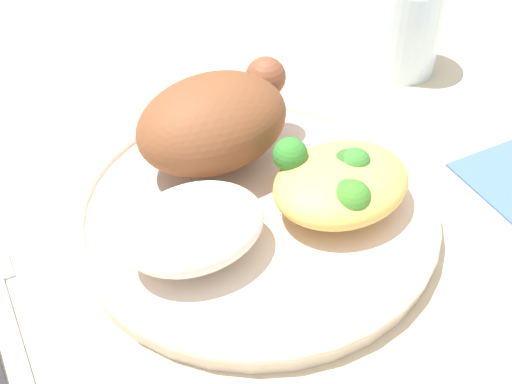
% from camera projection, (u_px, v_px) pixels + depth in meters
% --- Properties ---
extents(ground_plane, '(2.00, 2.00, 0.00)m').
position_uv_depth(ground_plane, '(256.00, 222.00, 0.49)').
color(ground_plane, beige).
extents(plate, '(0.25, 0.25, 0.02)m').
position_uv_depth(plate, '(256.00, 212.00, 0.48)').
color(plate, beige).
rests_on(plate, ground_plane).
extents(roasted_chicken, '(0.12, 0.08, 0.06)m').
position_uv_depth(roasted_chicken, '(220.00, 119.00, 0.49)').
color(roasted_chicken, brown).
rests_on(roasted_chicken, plate).
extents(rice_pile, '(0.09, 0.07, 0.04)m').
position_uv_depth(rice_pile, '(194.00, 227.00, 0.43)').
color(rice_pile, silver).
rests_on(rice_pile, plate).
extents(mac_cheese_with_broccoli, '(0.10, 0.08, 0.04)m').
position_uv_depth(mac_cheese_with_broccoli, '(340.00, 182.00, 0.46)').
color(mac_cheese_with_broccoli, '#F2B254').
rests_on(mac_cheese_with_broccoli, plate).
extents(fork, '(0.03, 0.14, 0.01)m').
position_uv_depth(fork, '(6.00, 311.00, 0.42)').
color(fork, '#B2B2B7').
rests_on(fork, ground_plane).
extents(water_glass, '(0.06, 0.06, 0.08)m').
position_uv_depth(water_glass, '(406.00, 27.00, 0.61)').
color(water_glass, silver).
rests_on(water_glass, ground_plane).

